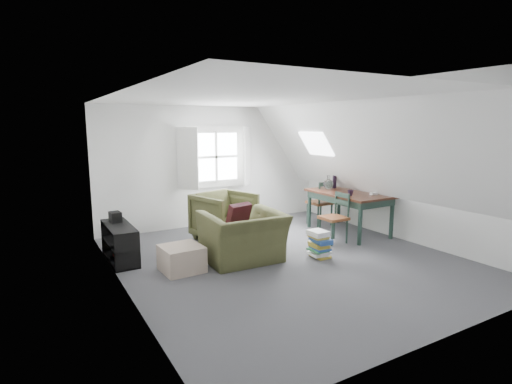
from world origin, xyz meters
TOP-DOWN VIEW (x-y plane):
  - floor at (0.00, 0.00)m, footprint 5.50×5.50m
  - ceiling at (0.00, 0.00)m, footprint 5.50×5.50m
  - wall_back at (0.00, 2.75)m, footprint 5.00×0.00m
  - wall_front at (0.00, -2.75)m, footprint 5.00×0.00m
  - wall_left at (-2.50, 0.00)m, footprint 0.00×5.50m
  - wall_right at (2.50, 0.00)m, footprint 0.00×5.50m
  - slope_left at (-1.55, 0.00)m, footprint 3.19×5.50m
  - slope_right at (1.55, 0.00)m, footprint 3.19×5.50m
  - dormer_window at (0.00, 2.68)m, footprint 1.71×0.35m
  - skylight at (1.55, 1.30)m, footprint 0.35×0.75m
  - armchair_near at (-0.64, 0.30)m, footprint 1.23×1.08m
  - armchair_far at (-0.37, 1.55)m, footprint 1.19×1.21m
  - throw_pillow at (-0.64, 0.45)m, footprint 0.43×0.31m
  - ottoman at (-1.63, 0.37)m, footprint 0.59×0.59m
  - dining_table at (1.95, 0.74)m, footprint 0.98×1.63m
  - demijohn at (1.80, 1.19)m, footprint 0.20×0.20m
  - vase_twigs at (2.05, 1.29)m, footprint 0.08×0.09m
  - cup at (1.70, 0.44)m, footprint 0.14×0.14m
  - paper_box at (2.15, 0.29)m, footprint 0.15×0.12m
  - dining_chair_far at (1.88, 1.50)m, footprint 0.45×0.45m
  - dining_chair_near at (1.29, 0.37)m, footprint 0.42×0.42m
  - media_shelf at (-2.31, 1.27)m, footprint 0.37×1.11m
  - electronics_box at (-2.31, 1.55)m, footprint 0.18×0.24m
  - magazine_stack at (0.50, -0.16)m, footprint 0.33×0.39m

SIDE VIEW (x-z plane):
  - floor at x=0.00m, z-range 0.00..0.00m
  - armchair_near at x=-0.64m, z-range -0.39..0.39m
  - armchair_far at x=-0.37m, z-range -0.44..0.44m
  - ottoman at x=-1.63m, z-range 0.00..0.38m
  - magazine_stack at x=0.50m, z-range 0.00..0.44m
  - media_shelf at x=-2.31m, z-range -0.03..0.54m
  - dining_chair_near at x=1.29m, z-range 0.02..0.92m
  - dining_chair_far at x=1.88m, z-range 0.02..0.97m
  - electronics_box at x=-2.31m, z-range 0.56..0.73m
  - throw_pillow at x=-0.64m, z-range 0.50..0.90m
  - dining_table at x=1.95m, z-range 0.30..1.11m
  - cup at x=1.70m, z-range 0.76..0.87m
  - paper_box at x=2.15m, z-range 0.81..0.86m
  - demijohn at x=1.80m, z-range 0.79..1.08m
  - vase_twigs at x=2.05m, z-range 0.63..1.29m
  - wall_back at x=0.00m, z-range -1.25..3.75m
  - wall_front at x=0.00m, z-range -1.25..3.75m
  - wall_left at x=-2.50m, z-range -1.50..4.00m
  - wall_right at x=2.50m, z-range -1.50..4.00m
  - dormer_window at x=0.00m, z-range 0.80..2.10m
  - skylight at x=1.55m, z-range 1.51..1.98m
  - slope_left at x=-1.55m, z-range -0.47..4.02m
  - slope_right at x=1.55m, z-range -0.47..4.02m
  - ceiling at x=0.00m, z-range 2.50..2.50m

